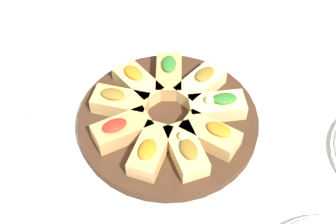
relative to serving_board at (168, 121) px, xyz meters
name	(u,v)px	position (x,y,z in m)	size (l,w,h in m)	color
ground_plane	(168,124)	(0.00, 0.00, -0.01)	(3.00, 3.00, 0.00)	silver
serving_board	(168,121)	(0.00, 0.00, 0.00)	(0.32, 0.32, 0.02)	#422819
focaccia_slice_0	(150,151)	(0.08, 0.02, 0.03)	(0.11, 0.07, 0.04)	tan
focaccia_slice_1	(186,150)	(0.05, 0.07, 0.03)	(0.09, 0.11, 0.04)	#DBB775
focaccia_slice_2	(212,133)	(0.00, 0.09, 0.03)	(0.05, 0.10, 0.04)	tan
focaccia_slice_3	(217,106)	(-0.06, 0.06, 0.03)	(0.10, 0.10, 0.04)	#E5C689
focaccia_slice_4	(200,84)	(-0.09, 0.01, 0.03)	(0.10, 0.06, 0.04)	#E5C689
focaccia_slice_5	(169,75)	(-0.07, -0.05, 0.03)	(0.11, 0.09, 0.04)	tan
focaccia_slice_6	(138,83)	(-0.02, -0.08, 0.03)	(0.07, 0.11, 0.04)	#DBB775
focaccia_slice_7	(120,102)	(0.03, -0.08, 0.03)	(0.08, 0.11, 0.04)	tan
focaccia_slice_8	(122,130)	(0.08, -0.04, 0.03)	(0.11, 0.08, 0.04)	tan
water_glass	(13,128)	(0.18, -0.18, 0.04)	(0.07, 0.07, 0.10)	silver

